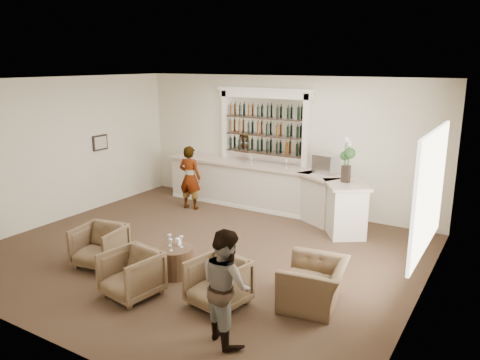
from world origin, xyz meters
name	(u,v)px	position (x,y,z in m)	size (l,w,h in m)	color
ground	(202,252)	(0.00, 0.00, 0.00)	(8.00, 8.00, 0.00)	#4C3926
room_shell	(228,130)	(0.16, 0.71, 2.34)	(8.04, 7.02, 3.32)	beige
bar_counter	(267,189)	(-0.16, 3.00, 0.57)	(5.72, 1.80, 1.14)	#EEE3CF
back_bar_alcove	(264,127)	(-0.50, 3.41, 2.03)	(2.64, 0.25, 3.00)	white
cocktail_table	(175,261)	(0.17, -1.04, 0.25)	(0.66, 0.66, 0.50)	#523723
sommelier	(190,178)	(-1.92, 2.17, 0.80)	(0.59, 0.38, 1.61)	gray
guest	(226,286)	(2.00, -2.22, 0.78)	(0.76, 0.59, 1.55)	gray
armchair_left	(100,246)	(-1.25, -1.43, 0.37)	(0.80, 0.82, 0.75)	brown
armchair_center	(131,274)	(0.08, -1.99, 0.37)	(0.79, 0.82, 0.74)	brown
armchair_right	(218,283)	(1.42, -1.53, 0.37)	(0.79, 0.81, 0.74)	brown
armchair_far	(314,284)	(2.65, -0.76, 0.34)	(1.06, 0.93, 0.69)	brown
espresso_machine	(326,164)	(1.32, 3.06, 1.36)	(0.49, 0.41, 0.43)	#B2B2B6
flower_vase	(347,157)	(1.98, 2.49, 1.68)	(0.25, 0.25, 0.96)	black
wine_glass_bar_left	(286,164)	(0.31, 3.07, 1.25)	(0.07, 0.07, 0.21)	white
wine_glass_bar_right	(252,161)	(-0.57, 2.95, 1.25)	(0.07, 0.07, 0.21)	white
wine_glass_tbl_a	(170,240)	(0.05, -1.01, 0.60)	(0.07, 0.07, 0.21)	white
wine_glass_tbl_b	(181,242)	(0.27, -0.96, 0.60)	(0.07, 0.07, 0.21)	white
wine_glass_tbl_c	(171,245)	(0.21, -1.17, 0.60)	(0.07, 0.07, 0.21)	white
napkin_holder	(178,242)	(0.15, -0.90, 0.56)	(0.08, 0.08, 0.12)	white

